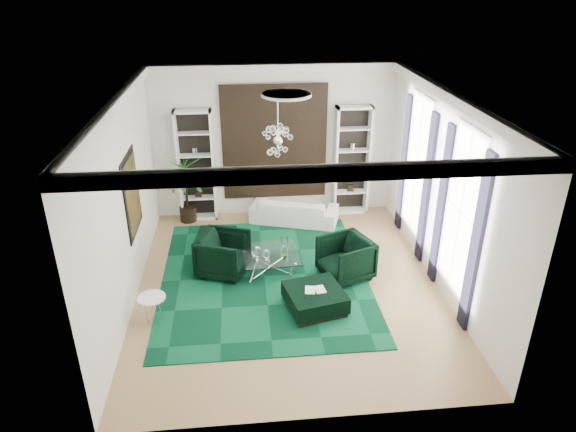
{
  "coord_description": "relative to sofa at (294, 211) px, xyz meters",
  "views": [
    {
      "loc": [
        -0.87,
        -8.77,
        5.76
      ],
      "look_at": [
        0.05,
        0.5,
        1.29
      ],
      "focal_mm": 32.0,
      "sensor_mm": 36.0,
      "label": 1
    }
  ],
  "objects": [
    {
      "name": "wall_front",
      "position": [
        -0.43,
        -6.32,
        1.59
      ],
      "size": [
        6.0,
        0.02,
        3.8
      ],
      "primitive_type": "cube",
      "color": "silver",
      "rests_on": "ground"
    },
    {
      "name": "curtain_far_b",
      "position": [
        2.52,
        -0.53,
        1.34
      ],
      "size": [
        0.07,
        0.3,
        3.25
      ],
      "primitive_type": "cube",
      "color": "black",
      "rests_on": "floor"
    },
    {
      "name": "sofa",
      "position": [
        0.0,
        0.0,
        0.0
      ],
      "size": [
        2.3,
        1.45,
        0.63
      ],
      "primitive_type": "imported",
      "rotation": [
        0.0,
        0.0,
        2.83
      ],
      "color": "white",
      "rests_on": "floor"
    },
    {
      "name": "window_near",
      "position": [
        2.56,
        -3.71,
        1.59
      ],
      "size": [
        0.03,
        1.1,
        2.9
      ],
      "primitive_type": "cube",
      "color": "white",
      "rests_on": "wall_right"
    },
    {
      "name": "armchair_right",
      "position": [
        0.77,
        -2.65,
        0.12
      ],
      "size": [
        1.23,
        1.22,
        0.87
      ],
      "primitive_type": "imported",
      "rotation": [
        0.0,
        0.0,
        -1.19
      ],
      "color": "black",
      "rests_on": "floor"
    },
    {
      "name": "coffee_table",
      "position": [
        -0.75,
        -2.24,
        -0.12
      ],
      "size": [
        1.23,
        1.23,
        0.4
      ],
      "primitive_type": null,
      "rotation": [
        0.0,
        0.0,
        0.07
      ],
      "color": "white",
      "rests_on": "floor"
    },
    {
      "name": "table_plant",
      "position": [
        -0.46,
        -2.48,
        0.2
      ],
      "size": [
        0.16,
        0.15,
        0.23
      ],
      "primitive_type": "imported",
      "rotation": [
        0.0,
        0.0,
        0.43
      ],
      "color": "#15511C",
      "rests_on": "coffee_table"
    },
    {
      "name": "armchair_left",
      "position": [
        -1.73,
        -2.25,
        0.13
      ],
      "size": [
        1.24,
        1.22,
        0.89
      ],
      "primitive_type": "imported",
      "rotation": [
        0.0,
        0.0,
        1.23
      ],
      "color": "black",
      "rests_on": "floor"
    },
    {
      "name": "floor",
      "position": [
        -0.43,
        -2.81,
        -0.32
      ],
      "size": [
        6.0,
        7.0,
        0.02
      ],
      "primitive_type": "cube",
      "color": "tan",
      "rests_on": "ground"
    },
    {
      "name": "tapestry",
      "position": [
        -0.43,
        0.65,
        1.59
      ],
      "size": [
        2.5,
        0.06,
        2.8
      ],
      "primitive_type": "cube",
      "color": "black",
      "rests_on": "wall_back"
    },
    {
      "name": "ottoman_front",
      "position": [
        -0.02,
        -3.7,
        -0.11
      ],
      "size": [
        1.21,
        1.21,
        0.4
      ],
      "primitive_type": "cube",
      "rotation": [
        0.0,
        0.0,
        0.22
      ],
      "color": "black",
      "rests_on": "floor"
    },
    {
      "name": "wall_back",
      "position": [
        -0.43,
        0.7,
        1.59
      ],
      "size": [
        6.0,
        0.02,
        3.8
      ],
      "primitive_type": "cube",
      "color": "silver",
      "rests_on": "ground"
    },
    {
      "name": "book",
      "position": [
        -0.02,
        -3.7,
        0.1
      ],
      "size": [
        0.39,
        0.26,
        0.03
      ],
      "primitive_type": "cube",
      "color": "white",
      "rests_on": "ottoman_front"
    },
    {
      "name": "crown_molding",
      "position": [
        -0.43,
        -2.81,
        3.39
      ],
      "size": [
        6.0,
        7.0,
        0.18
      ],
      "primitive_type": null,
      "color": "white",
      "rests_on": "ceiling"
    },
    {
      "name": "shelving_left",
      "position": [
        -2.38,
        0.5,
        1.09
      ],
      "size": [
        0.9,
        0.38,
        2.8
      ],
      "primitive_type": null,
      "color": "white",
      "rests_on": "floor"
    },
    {
      "name": "curtain_far_a",
      "position": [
        2.52,
        -2.09,
        1.34
      ],
      "size": [
        0.07,
        0.3,
        3.25
      ],
      "primitive_type": "cube",
      "color": "black",
      "rests_on": "floor"
    },
    {
      "name": "palm",
      "position": [
        -2.66,
        0.34,
        0.84
      ],
      "size": [
        1.78,
        1.78,
        2.31
      ],
      "primitive_type": null,
      "rotation": [
        0.0,
        0.0,
        -0.28
      ],
      "color": "#15511C",
      "rests_on": "floor"
    },
    {
      "name": "curtain_near_a",
      "position": [
        2.52,
        -4.49,
        1.34
      ],
      "size": [
        0.07,
        0.3,
        3.25
      ],
      "primitive_type": "cube",
      "color": "black",
      "rests_on": "floor"
    },
    {
      "name": "ottoman_side",
      "position": [
        -1.92,
        -1.2,
        -0.12
      ],
      "size": [
        0.95,
        0.95,
        0.38
      ],
      "primitive_type": "cube",
      "rotation": [
        0.0,
        0.0,
        -0.12
      ],
      "color": "black",
      "rests_on": "floor"
    },
    {
      "name": "wall_right",
      "position": [
        2.58,
        -2.81,
        1.59
      ],
      "size": [
        0.02,
        7.0,
        3.8
      ],
      "primitive_type": "cube",
      "color": "silver",
      "rests_on": "ground"
    },
    {
      "name": "ceiling_medallion",
      "position": [
        -0.43,
        -2.51,
        3.46
      ],
      "size": [
        0.9,
        0.9,
        0.05
      ],
      "primitive_type": "cylinder",
      "color": "white",
      "rests_on": "ceiling"
    },
    {
      "name": "painting",
      "position": [
        -3.4,
        -2.21,
        1.54
      ],
      "size": [
        0.04,
        1.3,
        1.6
      ],
      "primitive_type": "cube",
      "color": "black",
      "rests_on": "wall_left"
    },
    {
      "name": "window_far",
      "position": [
        2.56,
        -1.31,
        1.59
      ],
      "size": [
        0.03,
        1.1,
        2.9
      ],
      "primitive_type": "cube",
      "color": "white",
      "rests_on": "wall_right"
    },
    {
      "name": "shelving_right",
      "position": [
        1.52,
        0.5,
        1.09
      ],
      "size": [
        0.9,
        0.38,
        2.8
      ],
      "primitive_type": null,
      "color": "white",
      "rests_on": "floor"
    },
    {
      "name": "ceiling",
      "position": [
        -0.43,
        -2.81,
        3.5
      ],
      "size": [
        6.0,
        7.0,
        0.02
      ],
      "primitive_type": "cube",
      "color": "white",
      "rests_on": "ground"
    },
    {
      "name": "rug",
      "position": [
        -0.9,
        -2.51,
        -0.3
      ],
      "size": [
        4.2,
        5.0,
        0.02
      ],
      "primitive_type": "cube",
      "color": "#032F1A",
      "rests_on": "floor"
    },
    {
      "name": "side_table",
      "position": [
        -2.98,
        -3.76,
        -0.07
      ],
      "size": [
        0.63,
        0.63,
        0.48
      ],
      "primitive_type": "cylinder",
      "rotation": [
        0.0,
        0.0,
        -0.32
      ],
      "color": "white",
      "rests_on": "floor"
    },
    {
      "name": "curtain_near_b",
      "position": [
        2.52,
        -2.93,
        1.34
      ],
      "size": [
        0.07,
        0.3,
        3.25
      ],
      "primitive_type": "cube",
      "color": "black",
      "rests_on": "floor"
    },
    {
      "name": "wall_left",
      "position": [
        -3.44,
        -2.81,
        1.59
      ],
      "size": [
        0.02,
        7.0,
        3.8
      ],
      "primitive_type": "cube",
      "color": "silver",
      "rests_on": "ground"
    },
    {
      "name": "chandelier",
      "position": [
        -0.57,
        -2.26,
        2.54
      ],
      "size": [
        0.95,
        0.95,
        0.65
      ],
      "primitive_type": null,
      "rotation": [
        0.0,
        0.0,
        -0.41
      ],
      "color": "white",
      "rests_on": "ceiling"
    }
  ]
}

